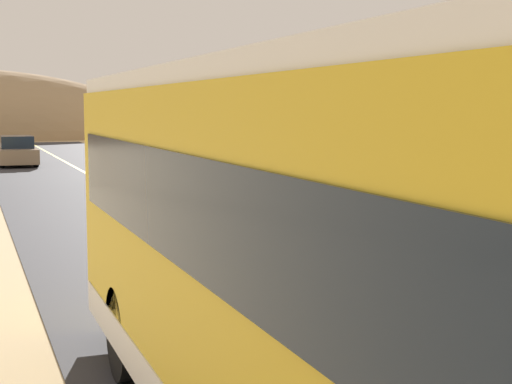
{
  "coord_description": "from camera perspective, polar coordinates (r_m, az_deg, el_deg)",
  "views": [
    {
      "loc": [
        -4.89,
        -5.4,
        2.91
      ],
      "look_at": [
        0.0,
        7.51,
        1.37
      ],
      "focal_mm": 53.91,
      "sensor_mm": 36.0,
      "label": 1
    }
  ],
  "objects": [
    {
      "name": "bus",
      "position": [
        5.45,
        8.69,
        -6.02
      ],
      "size": [
        2.54,
        10.0,
        3.21
      ],
      "color": "gold",
      "rests_on": "road_surface"
    },
    {
      "name": "car_far",
      "position": [
        39.87,
        -17.32,
        2.86
      ],
      "size": [
        1.8,
        4.4,
        1.46
      ],
      "color": "#8C7259",
      "rests_on": "road_surface"
    },
    {
      "name": "livestock_truck",
      "position": [
        26.57,
        -4.99,
        3.9
      ],
      "size": [
        2.53,
        9.7,
        3.02
      ],
      "color": "#3F7F4C",
      "rests_on": "road_surface"
    }
  ]
}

